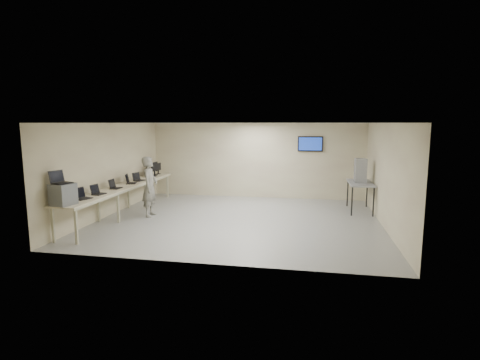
% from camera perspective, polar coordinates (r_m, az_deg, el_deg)
% --- Properties ---
extents(room, '(8.01, 7.01, 2.81)m').
position_cam_1_polar(room, '(10.74, 0.03, 1.26)').
color(room, '#989898').
rests_on(room, ground).
extents(workbench, '(0.76, 6.00, 0.90)m').
position_cam_1_polar(workbench, '(11.97, -17.33, -1.20)').
color(workbench, beige).
rests_on(workbench, ground).
extents(equipment_box, '(0.50, 0.55, 0.50)m').
position_cam_1_polar(equipment_box, '(9.64, -25.35, -1.99)').
color(equipment_box, slate).
rests_on(equipment_box, workbench).
extents(laptop_on_box, '(0.43, 0.46, 0.31)m').
position_cam_1_polar(laptop_on_box, '(9.63, -25.76, -0.04)').
color(laptop_on_box, black).
rests_on(laptop_on_box, equipment_box).
extents(laptop_0, '(0.41, 0.44, 0.29)m').
position_cam_1_polar(laptop_0, '(10.24, -23.02, -2.27)').
color(laptop_0, black).
rests_on(laptop_0, workbench).
extents(laptop_1, '(0.32, 0.37, 0.27)m').
position_cam_1_polar(laptop_1, '(10.75, -20.92, -1.69)').
color(laptop_1, black).
rests_on(laptop_1, workbench).
extents(laptop_2, '(0.28, 0.35, 0.27)m').
position_cam_1_polar(laptop_2, '(11.55, -18.60, -0.88)').
color(laptop_2, black).
rests_on(laptop_2, workbench).
extents(laptop_3, '(0.42, 0.45, 0.30)m').
position_cam_1_polar(laptop_3, '(12.37, -16.46, -0.15)').
color(laptop_3, black).
rests_on(laptop_3, workbench).
extents(laptop_4, '(0.38, 0.41, 0.28)m').
position_cam_1_polar(laptop_4, '(12.87, -15.23, 0.21)').
color(laptop_4, black).
rests_on(laptop_4, workbench).
extents(laptop_5, '(0.38, 0.41, 0.27)m').
position_cam_1_polar(laptop_5, '(13.74, -13.65, 0.78)').
color(laptop_5, black).
rests_on(laptop_5, workbench).
extents(monitor_near, '(0.22, 0.49, 0.48)m').
position_cam_1_polar(monitor_near, '(14.07, -12.90, 1.89)').
color(monitor_near, black).
rests_on(monitor_near, workbench).
extents(monitor_far, '(0.18, 0.41, 0.41)m').
position_cam_1_polar(monitor_far, '(14.39, -12.35, 1.88)').
color(monitor_far, black).
rests_on(monitor_far, workbench).
extents(soldier, '(0.49, 0.69, 1.81)m').
position_cam_1_polar(soldier, '(11.57, -13.57, -0.98)').
color(soldier, '#636457').
rests_on(soldier, ground).
extents(side_table, '(0.73, 1.56, 0.93)m').
position_cam_1_polar(side_table, '(12.49, 17.87, -0.66)').
color(side_table, gray).
rests_on(side_table, ground).
extents(storage_bins, '(0.36, 0.40, 0.76)m').
position_cam_1_polar(storage_bins, '(12.43, 17.88, 1.39)').
color(storage_bins, '#A2A6AB').
rests_on(storage_bins, side_table).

